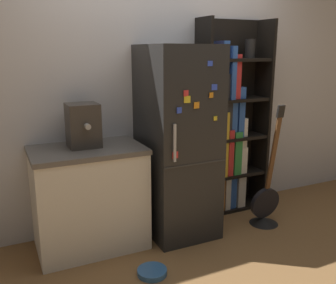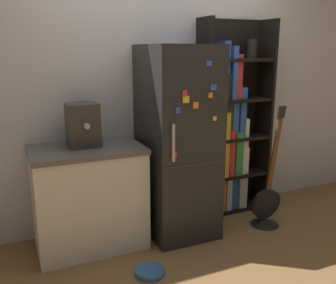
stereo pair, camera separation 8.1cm
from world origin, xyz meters
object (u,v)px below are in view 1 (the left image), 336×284
object	(u,v)px
refrigerator	(177,142)
espresso_machine	(83,125)
guitar	(265,207)
pet_bowl	(152,271)
bookshelf	(225,131)

from	to	relation	value
refrigerator	espresso_machine	world-z (taller)	refrigerator
refrigerator	guitar	world-z (taller)	refrigerator
espresso_machine	guitar	size ratio (longest dim) A/B	0.30
refrigerator	espresso_machine	size ratio (longest dim) A/B	4.76
guitar	pet_bowl	xyz separation A→B (m)	(-1.31, -0.31, -0.15)
bookshelf	pet_bowl	bearing A→B (deg)	-145.34
refrigerator	bookshelf	size ratio (longest dim) A/B	0.87
bookshelf	pet_bowl	world-z (taller)	bookshelf
guitar	pet_bowl	bearing A→B (deg)	-166.56
refrigerator	pet_bowl	distance (m)	1.11
refrigerator	pet_bowl	xyz separation A→B (m)	(-0.50, -0.58, -0.81)
espresso_machine	pet_bowl	xyz separation A→B (m)	(0.30, -0.68, -1.02)
refrigerator	espresso_machine	distance (m)	0.83
espresso_machine	pet_bowl	world-z (taller)	espresso_machine
pet_bowl	refrigerator	bearing A→B (deg)	49.27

